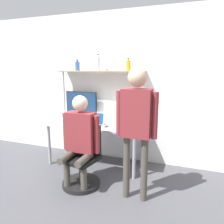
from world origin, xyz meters
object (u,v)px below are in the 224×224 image
Objects in this scene: laptop at (94,122)px; person_standing at (136,118)px; office_chair at (83,167)px; bottle_blue at (77,66)px; monitor at (81,103)px; person_seated at (80,135)px; bottle_amber at (128,65)px; cell_phone at (106,127)px; bottle_clear at (98,63)px.

laptop is 0.19× the size of person_standing.
bottle_blue is (-0.58, 0.97, 1.48)m from office_chair.
monitor is 0.48× the size of person_seated.
bottle_blue reaches higher than office_chair.
bottle_blue reaches higher than monitor.
monitor is 1.17m from bottle_amber.
laptop is at bearing -35.81° from bottle_blue.
person_standing is 8.20× the size of bottle_amber.
person_standing is 1.86m from bottle_blue.
cell_phone is at bearing -11.75° from laptop.
bottle_clear reaches higher than cell_phone.
person_seated reaches higher than office_chair.
monitor is 0.84m from bottle_clear.
laptop is 1.59× the size of bottle_amber.
bottle_clear is 1.39× the size of bottle_amber.
bottle_blue reaches higher than cell_phone.
person_standing is 5.90× the size of bottle_clear.
cell_phone is at bearing -28.94° from bottle_blue.
office_chair is 0.67× the size of person_seated.
person_seated is (-0.01, -0.05, 0.51)m from office_chair.
office_chair is at bearing -112.26° from bottle_amber.
bottle_amber is at bearing -2.39° from monitor.
cell_phone is 0.17× the size of office_chair.
bottle_clear is 0.56m from bottle_amber.
person_standing is 1.59m from bottle_clear.
person_standing reaches higher than cell_phone.
laptop is (0.45, -0.39, -0.23)m from monitor.
cell_phone is at bearing 74.70° from office_chair.
bottle_amber reaches higher than person_standing.
person_seated is 0.78× the size of person_standing.
person_seated is (-0.16, -0.61, 0.03)m from cell_phone.
person_standing reaches higher than office_chair.
bottle_blue is (-0.73, 0.40, 0.99)m from cell_phone.
bottle_clear is at bearing 101.73° from laptop.
bottle_blue is at bearing 143.05° from person_standing.
cell_phone is 0.09× the size of person_standing.
bottle_blue is 0.97m from bottle_amber.
office_chair is 0.52m from person_seated.
bottle_blue is (-0.49, 0.35, 0.94)m from laptop.
office_chair is 4.48× the size of bottle_blue.
monitor is 0.64m from laptop.
cell_phone is at bearing 135.81° from person_standing.
person_standing is at bearing -68.18° from bottle_amber.
bottle_clear is 0.42m from bottle_blue.
monitor is 4.29× the size of cell_phone.
cell_phone is at bearing -52.21° from bottle_clear.
bottle_amber is at bearing -0.00° from bottle_blue.
monitor is 2.22× the size of bottle_clear.
person_seated reaches higher than laptop.
monitor is 0.38× the size of person_standing.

